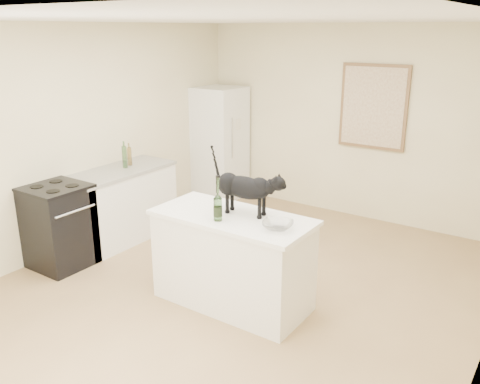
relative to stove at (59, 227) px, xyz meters
name	(u,v)px	position (x,y,z in m)	size (l,w,h in m)	color
floor	(236,291)	(1.95, 0.60, -0.45)	(5.50, 5.50, 0.00)	tan
ceiling	(235,20)	(1.95, 0.60, 2.15)	(5.50, 5.50, 0.00)	white
wall_back	(351,123)	(1.95, 3.35, 0.85)	(4.50, 4.50, 0.00)	#F1EABA
wall_left	(78,138)	(-0.30, 0.60, 0.85)	(5.50, 5.50, 0.00)	#F1EABA
island_base	(233,262)	(2.05, 0.40, -0.02)	(1.44, 0.67, 0.86)	white
island_top	(232,217)	(2.05, 0.40, 0.43)	(1.50, 0.70, 0.04)	white
left_cabinets	(121,206)	(0.00, 0.90, -0.02)	(0.60, 1.40, 0.86)	white
left_countertop	(118,171)	(0.00, 0.90, 0.43)	(0.62, 1.44, 0.04)	gray
stove	(59,227)	(0.00, 0.00, 0.00)	(0.60, 0.60, 0.90)	black
fridge	(219,143)	(0.00, 2.95, 0.40)	(0.68, 0.68, 1.70)	white
artwork_frame	(373,107)	(2.25, 3.32, 1.10)	(0.90, 0.03, 1.10)	brown
artwork_canvas	(373,107)	(2.25, 3.30, 1.10)	(0.82, 0.00, 1.02)	beige
black_cat	(244,190)	(2.12, 0.49, 0.68)	(0.65, 0.20, 0.46)	black
wine_bottle	(218,201)	(2.02, 0.22, 0.63)	(0.08, 0.08, 0.36)	#2B5C24
glass_bowl	(278,225)	(2.56, 0.35, 0.48)	(0.27, 0.27, 0.07)	silver
fridge_paper	(237,124)	(0.34, 2.95, 0.73)	(0.00, 0.12, 0.16)	beige
counter_bottle_cluster	(127,157)	(-0.01, 1.06, 0.58)	(0.10, 0.18, 0.27)	#1A4E1E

